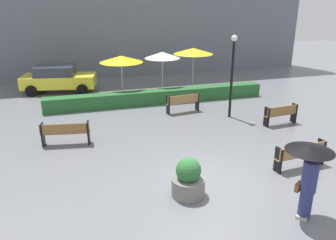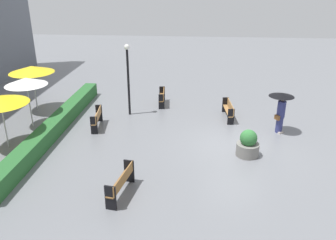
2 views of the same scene
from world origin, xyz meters
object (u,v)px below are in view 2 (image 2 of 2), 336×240
object	(u,v)px
lamp_post	(128,72)
patio_umbrella_yellow_far	(31,69)
planter_pot	(248,145)
patio_umbrella_white	(26,82)
patio_umbrella_yellow	(0,100)
bench_near_right	(229,109)
bench_back_row	(97,117)
bench_far_left	(121,182)
pedestrian_with_umbrella	(281,105)
bench_far_right	(162,96)

from	to	relation	value
lamp_post	patio_umbrella_yellow_far	xyz separation A→B (m)	(0.10, 5.24, 0.02)
planter_pot	patio_umbrella_white	size ratio (longest dim) A/B	0.46
patio_umbrella_yellow	patio_umbrella_white	size ratio (longest dim) A/B	0.95
bench_near_right	lamp_post	size ratio (longest dim) A/B	0.50
patio_umbrella_white	patio_umbrella_yellow_far	xyz separation A→B (m)	(2.11, 0.71, 0.04)
bench_back_row	patio_umbrella_white	xyz separation A→B (m)	(-0.13, 3.28, 1.76)
bench_far_left	pedestrian_with_umbrella	bearing A→B (deg)	-48.00
patio_umbrella_yellow	bench_far_left	bearing A→B (deg)	-118.58
bench_back_row	pedestrian_with_umbrella	bearing A→B (deg)	-88.80
bench_near_right	patio_umbrella_white	size ratio (longest dim) A/B	0.76
patio_umbrella_yellow	patio_umbrella_yellow_far	world-z (taller)	patio_umbrella_yellow_far
bench_near_right	patio_umbrella_yellow_far	distance (m)	10.69
bench_far_left	pedestrian_with_umbrella	world-z (taller)	pedestrian_with_umbrella
lamp_post	bench_far_left	bearing A→B (deg)	-171.13
bench_far_right	planter_pot	size ratio (longest dim) A/B	1.41
bench_back_row	patio_umbrella_yellow_far	size ratio (longest dim) A/B	0.68
pedestrian_with_umbrella	lamp_post	bearing A→B (deg)	77.26
bench_back_row	pedestrian_with_umbrella	distance (m)	8.80
bench_near_right	patio_umbrella_white	distance (m)	10.16
bench_far_right	planter_pot	bearing A→B (deg)	-144.57
bench_back_row	lamp_post	bearing A→B (deg)	-33.39
pedestrian_with_umbrella	planter_pot	distance (m)	3.15
bench_far_left	patio_umbrella_yellow	bearing A→B (deg)	61.42
bench_far_right	patio_umbrella_yellow_far	world-z (taller)	patio_umbrella_yellow_far
patio_umbrella_yellow_far	bench_far_left	bearing A→B (deg)	-139.64
bench_back_row	patio_umbrella_yellow_far	world-z (taller)	patio_umbrella_yellow_far
bench_far_right	pedestrian_with_umbrella	size ratio (longest dim) A/B	0.81
bench_far_left	pedestrian_with_umbrella	xyz separation A→B (m)	(5.72, -6.36, 0.85)
bench_far_left	planter_pot	xyz separation A→B (m)	(3.26, -4.61, -0.04)
pedestrian_with_umbrella	lamp_post	size ratio (longest dim) A/B	0.52
pedestrian_with_umbrella	patio_umbrella_yellow	distance (m)	12.39
bench_near_right	bench_far_left	size ratio (longest dim) A/B	1.04
bench_far_right	bench_back_row	xyz separation A→B (m)	(-3.57, 2.85, 0.02)
lamp_post	patio_umbrella_white	distance (m)	4.95
patio_umbrella_yellow_far	planter_pot	bearing A→B (deg)	-111.19
bench_near_right	pedestrian_with_umbrella	world-z (taller)	pedestrian_with_umbrella
lamp_post	patio_umbrella_yellow_far	size ratio (longest dim) A/B	1.50
patio_umbrella_white	bench_back_row	bearing A→B (deg)	-87.81
bench_far_right	patio_umbrella_white	distance (m)	7.38
bench_far_left	bench_back_row	world-z (taller)	bench_back_row
bench_far_left	planter_pot	distance (m)	5.65
bench_back_row	patio_umbrella_white	bearing A→B (deg)	92.19
bench_near_right	patio_umbrella_yellow_far	xyz separation A→B (m)	(0.19, 10.53, 1.84)
patio_umbrella_yellow	patio_umbrella_white	distance (m)	2.30
bench_far_left	pedestrian_with_umbrella	distance (m)	8.60
patio_umbrella_yellow	patio_umbrella_yellow_far	xyz separation A→B (m)	(4.41, 0.67, 0.15)
bench_back_row	lamp_post	size ratio (longest dim) A/B	0.46
bench_far_left	patio_umbrella_yellow	size ratio (longest dim) A/B	0.77
bench_back_row	patio_umbrella_yellow	size ratio (longest dim) A/B	0.73
bench_near_right	planter_pot	world-z (taller)	planter_pot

